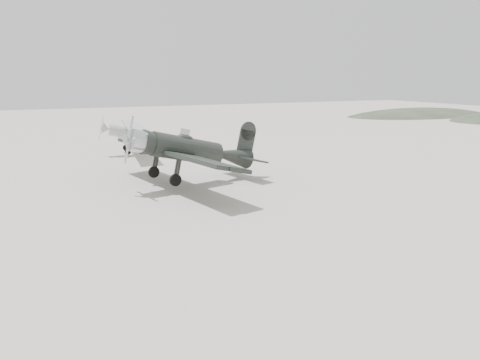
% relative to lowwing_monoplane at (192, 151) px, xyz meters
% --- Properties ---
extents(ground, '(160.00, 160.00, 0.00)m').
position_rel_lowwing_monoplane_xyz_m(ground, '(-1.09, -9.16, -1.98)').
color(ground, gray).
rests_on(ground, ground).
extents(hill_northeast, '(32.00, 16.00, 5.20)m').
position_rel_lowwing_monoplane_xyz_m(hill_northeast, '(48.91, 30.84, -1.98)').
color(hill_northeast, '#2D3526').
rests_on(hill_northeast, ground).
extents(lowwing_monoplane, '(8.39, 11.65, 3.74)m').
position_rel_lowwing_monoplane_xyz_m(lowwing_monoplane, '(0.00, 0.00, 0.00)').
color(lowwing_monoplane, black).
rests_on(lowwing_monoplane, ground).
extents(highwing_monoplane, '(6.93, 9.75, 2.75)m').
position_rel_lowwing_monoplane_xyz_m(highwing_monoplane, '(-0.01, 11.81, -0.25)').
color(highwing_monoplane, gray).
rests_on(highwing_monoplane, ground).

